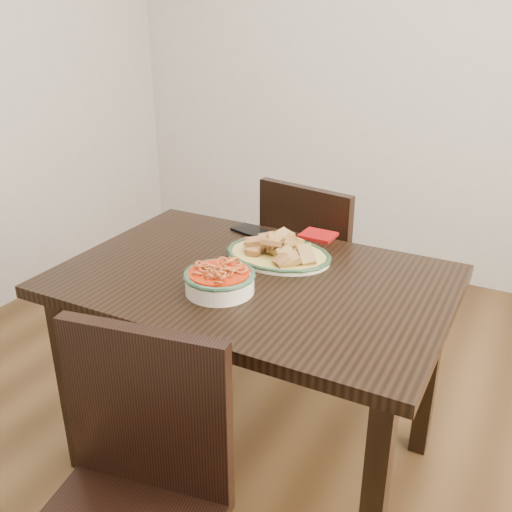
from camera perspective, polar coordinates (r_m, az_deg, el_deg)
The scene contains 9 objects.
floor at distance 2.34m, azimuth 0.28°, elevation -17.38°, with size 3.50×3.50×0.00m, color #3E2813.
wall_back at distance 3.42m, azimuth 14.77°, elevation 19.02°, with size 3.50×0.10×2.60m, color beige.
dining_table at distance 1.87m, azimuth -0.29°, elevation -4.59°, with size 1.23×0.82×0.75m.
chair_far at distance 2.48m, azimuth 6.00°, elevation -1.22°, with size 0.49×0.49×0.89m.
chair_near at distance 1.46m, azimuth -12.45°, elevation -22.48°, with size 0.48×0.48×0.89m.
fish_plate at distance 1.94m, azimuth 2.27°, elevation 1.03°, with size 0.36×0.28×0.11m.
noodle_bowl at distance 1.71m, azimuth -3.67°, elevation -2.25°, with size 0.22×0.22×0.08m.
smartphone at distance 2.17m, azimuth -0.33°, elevation 2.48°, with size 0.16×0.08×0.01m, color black.
napkin at distance 2.14m, azimuth 6.25°, elevation 2.08°, with size 0.12×0.10×0.01m, color #930B0A.
Camera 1 is at (0.81, -1.57, 1.54)m, focal length 40.00 mm.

